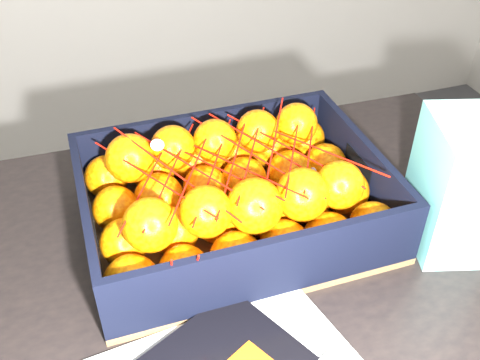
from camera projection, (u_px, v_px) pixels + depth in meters
name	position (u px, v px, depth m)	size (l,w,h in m)	color
table	(191.00, 334.00, 0.83)	(1.22, 0.83, 0.75)	black
produce_crate	(234.00, 208.00, 0.86)	(0.45, 0.33, 0.11)	olive
clementine_heap	(232.00, 191.00, 0.84)	(0.42, 0.32, 0.14)	orange
mesh_net	(232.00, 164.00, 0.79)	(0.37, 0.29, 0.11)	red
retail_carton	(454.00, 186.00, 0.79)	(0.09, 0.14, 0.20)	white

